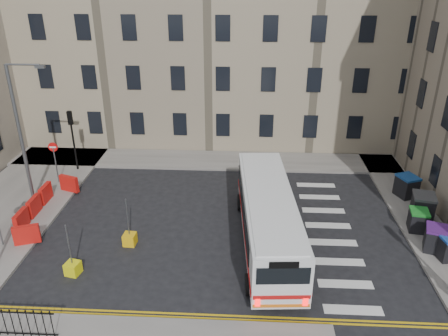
# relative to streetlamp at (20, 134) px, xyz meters

# --- Properties ---
(ground) EXTENTS (120.00, 120.00, 0.00)m
(ground) POSITION_rel_streetlamp_xyz_m (13.00, -2.00, -4.34)
(ground) COLOR black
(ground) RESTS_ON ground
(pavement_north) EXTENTS (36.00, 3.20, 0.15)m
(pavement_north) POSITION_rel_streetlamp_xyz_m (7.00, 6.60, -4.26)
(pavement_north) COLOR slate
(pavement_north) RESTS_ON ground
(pavement_east) EXTENTS (2.40, 26.00, 0.15)m
(pavement_east) POSITION_rel_streetlamp_xyz_m (22.00, 2.00, -4.26)
(pavement_east) COLOR slate
(pavement_east) RESTS_ON ground
(pavement_west) EXTENTS (6.00, 22.00, 0.15)m
(pavement_west) POSITION_rel_streetlamp_xyz_m (-1.00, -1.00, -4.26)
(pavement_west) COLOR slate
(pavement_west) RESTS_ON ground
(terrace_north) EXTENTS (38.30, 10.80, 17.20)m
(terrace_north) POSITION_rel_streetlamp_xyz_m (6.00, 13.50, 4.28)
(terrace_north) COLOR gray
(terrace_north) RESTS_ON ground
(traffic_light_nw) EXTENTS (0.28, 0.22, 4.10)m
(traffic_light_nw) POSITION_rel_streetlamp_xyz_m (1.00, 4.50, -1.47)
(traffic_light_nw) COLOR black
(traffic_light_nw) RESTS_ON pavement_west
(streetlamp) EXTENTS (0.50, 0.22, 8.14)m
(streetlamp) POSITION_rel_streetlamp_xyz_m (0.00, 0.00, 0.00)
(streetlamp) COLOR #595B5E
(streetlamp) RESTS_ON pavement_west
(no_entry_north) EXTENTS (0.60, 0.08, 3.00)m
(no_entry_north) POSITION_rel_streetlamp_xyz_m (0.50, 2.50, -2.26)
(no_entry_north) COLOR #595B5E
(no_entry_north) RESTS_ON pavement_west
(roadworks_barriers) EXTENTS (1.66, 6.26, 1.00)m
(roadworks_barriers) POSITION_rel_streetlamp_xyz_m (1.16, -1.50, -3.69)
(roadworks_barriers) COLOR red
(roadworks_barriers) RESTS_ON pavement_west
(bus) EXTENTS (3.19, 10.51, 2.81)m
(bus) POSITION_rel_streetlamp_xyz_m (13.62, -3.48, -2.71)
(bus) COLOR silver
(bus) RESTS_ON ground
(wheelie_bin_a) EXTENTS (1.10, 1.21, 1.19)m
(wheelie_bin_a) POSITION_rel_streetlamp_xyz_m (22.08, -4.35, -3.58)
(wheelie_bin_a) COLOR black
(wheelie_bin_a) RESTS_ON pavement_east
(wheelie_bin_b) EXTENTS (1.29, 1.38, 1.24)m
(wheelie_bin_b) POSITION_rel_streetlamp_xyz_m (21.73, -3.73, -3.56)
(wheelie_bin_b) COLOR black
(wheelie_bin_b) RESTS_ON pavement_east
(wheelie_bin_c) EXTENTS (1.07, 1.18, 1.15)m
(wheelie_bin_c) POSITION_rel_streetlamp_xyz_m (21.51, -1.98, -3.61)
(wheelie_bin_c) COLOR black
(wheelie_bin_c) RESTS_ON pavement_east
(wheelie_bin_d) EXTENTS (1.40, 1.53, 1.44)m
(wheelie_bin_d) POSITION_rel_streetlamp_xyz_m (22.14, -0.81, -3.46)
(wheelie_bin_d) COLOR black
(wheelie_bin_d) RESTS_ON pavement_east
(wheelie_bin_e) EXTENTS (1.40, 1.49, 1.31)m
(wheelie_bin_e) POSITION_rel_streetlamp_xyz_m (22.12, 1.78, -3.53)
(wheelie_bin_e) COLOR black
(wheelie_bin_e) RESTS_ON pavement_east
(bollard_yellow) EXTENTS (0.65, 0.65, 0.60)m
(bollard_yellow) POSITION_rel_streetlamp_xyz_m (6.76, -3.91, -4.04)
(bollard_yellow) COLOR #E9AE0C
(bollard_yellow) RESTS_ON ground
(bollard_chevron) EXTENTS (0.72, 0.72, 0.60)m
(bollard_chevron) POSITION_rel_streetlamp_xyz_m (4.76, -6.35, -4.04)
(bollard_chevron) COLOR yellow
(bollard_chevron) RESTS_ON ground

